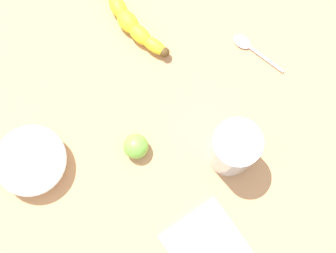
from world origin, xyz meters
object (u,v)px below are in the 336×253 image
object	(u,v)px
banana	(130,20)
teaspoon	(245,44)
smoothie_glass	(233,149)
lime_fruit	(136,146)
ceramic_bowl	(32,161)

from	to	relation	value
banana	teaspoon	size ratio (longest dim) A/B	1.60
smoothie_glass	teaspoon	bearing A→B (deg)	107.66
lime_fruit	teaspoon	bearing A→B (deg)	72.25
banana	teaspoon	xyz separation A→B (cm)	(20.80, 6.14, -1.27)
lime_fruit	smoothie_glass	bearing A→B (deg)	23.86
lime_fruit	teaspoon	xyz separation A→B (cm)	(8.50, 26.55, -1.79)
ceramic_bowl	lime_fruit	world-z (taller)	lime_fruit
smoothie_glass	ceramic_bowl	bearing A→B (deg)	-149.85
ceramic_bowl	lime_fruit	distance (cm)	17.83
smoothie_glass	ceramic_bowl	world-z (taller)	smoothie_glass
banana	smoothie_glass	world-z (taller)	smoothie_glass
smoothie_glass	lime_fruit	bearing A→B (deg)	-156.14
teaspoon	banana	bearing A→B (deg)	27.79
ceramic_bowl	teaspoon	xyz separation A→B (cm)	(22.95, 37.00, -1.99)
banana	smoothie_glass	bearing A→B (deg)	-1.48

